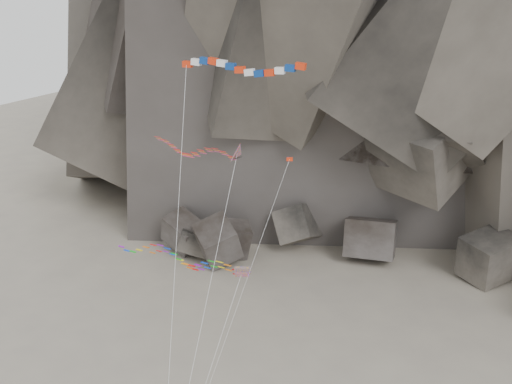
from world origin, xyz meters
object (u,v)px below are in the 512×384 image
at_px(parafoil_kite, 174,256).
at_px(pennant_kite, 256,254).
at_px(banner_kite, 240,69).
at_px(delta_kite, 191,149).

bearing_deg(parafoil_kite, pennant_kite, -19.06).
height_order(parafoil_kite, pennant_kite, pennant_kite).
bearing_deg(banner_kite, pennant_kite, -54.92).
relative_size(banner_kite, pennant_kite, 1.35).
bearing_deg(parafoil_kite, delta_kite, 57.91).
bearing_deg(delta_kite, pennant_kite, -18.61).
distance_m(delta_kite, parafoil_kite, 9.25).
bearing_deg(delta_kite, banner_kite, 8.99).
distance_m(delta_kite, banner_kite, 8.11).
relative_size(parafoil_kite, pennant_kite, 0.64).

